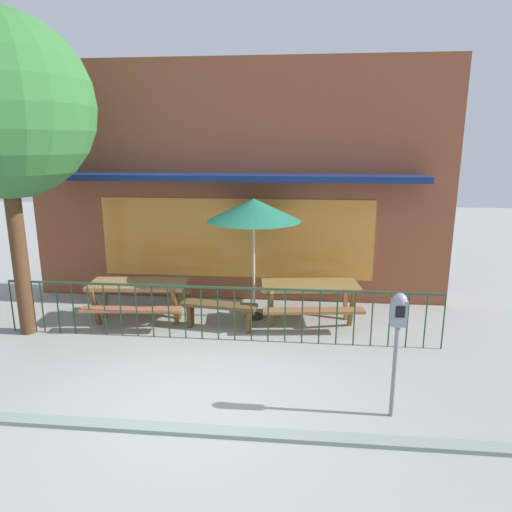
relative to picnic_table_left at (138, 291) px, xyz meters
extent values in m
plane|color=#959993|center=(1.65, -2.77, -0.61)|extent=(40.00, 40.00, 0.00)
cube|color=#552717|center=(1.65, 1.75, -0.61)|extent=(8.94, 0.54, 0.01)
cube|color=brown|center=(1.65, 1.75, 1.88)|extent=(8.94, 0.50, 4.99)
cube|color=orange|center=(1.65, 1.49, 0.74)|extent=(5.81, 0.02, 1.70)
cube|color=navy|center=(1.65, 1.14, 2.05)|extent=(7.60, 0.71, 0.12)
cube|color=#2C4932|center=(1.65, -0.70, 0.34)|extent=(7.51, 0.04, 0.04)
cylinder|color=#253E20|center=(-2.10, -0.70, -0.14)|extent=(0.02, 0.02, 0.95)
cylinder|color=#24432E|center=(-1.81, -0.70, -0.14)|extent=(0.02, 0.02, 0.95)
cylinder|color=#284827|center=(-1.53, -0.70, -0.14)|extent=(0.02, 0.02, 0.95)
cylinder|color=#1B4326|center=(-1.24, -0.70, -0.14)|extent=(0.02, 0.02, 0.95)
cylinder|color=#264321|center=(-0.95, -0.70, -0.14)|extent=(0.02, 0.02, 0.95)
cylinder|color=#2A5132|center=(-0.66, -0.70, -0.14)|extent=(0.02, 0.02, 0.95)
cylinder|color=#224930|center=(-0.37, -0.70, -0.14)|extent=(0.02, 0.02, 0.95)
cylinder|color=#254D2E|center=(-0.08, -0.70, -0.14)|extent=(0.02, 0.02, 0.95)
cylinder|color=#2D432A|center=(0.21, -0.70, -0.14)|extent=(0.02, 0.02, 0.95)
cylinder|color=#1F411F|center=(0.50, -0.70, -0.14)|extent=(0.02, 0.02, 0.95)
cylinder|color=#1B4123|center=(0.78, -0.70, -0.14)|extent=(0.02, 0.02, 0.95)
cylinder|color=#1A472A|center=(1.07, -0.70, -0.14)|extent=(0.02, 0.02, 0.95)
cylinder|color=#2A4225|center=(1.36, -0.70, -0.14)|extent=(0.02, 0.02, 0.95)
cylinder|color=#204424|center=(1.65, -0.70, -0.14)|extent=(0.02, 0.02, 0.95)
cylinder|color=#2D4624|center=(1.94, -0.70, -0.14)|extent=(0.02, 0.02, 0.95)
cylinder|color=#24461F|center=(2.23, -0.70, -0.14)|extent=(0.02, 0.02, 0.95)
cylinder|color=#204321|center=(2.52, -0.70, -0.14)|extent=(0.02, 0.02, 0.95)
cylinder|color=#1D4F29|center=(2.81, -0.70, -0.14)|extent=(0.02, 0.02, 0.95)
cylinder|color=#253F29|center=(3.09, -0.70, -0.14)|extent=(0.02, 0.02, 0.95)
cylinder|color=#1C3E2A|center=(3.38, -0.70, -0.14)|extent=(0.02, 0.02, 0.95)
cylinder|color=#193F1E|center=(3.67, -0.70, -0.14)|extent=(0.02, 0.02, 0.95)
cylinder|color=#234525|center=(3.96, -0.70, -0.14)|extent=(0.02, 0.02, 0.95)
cylinder|color=#2A4A2E|center=(4.25, -0.70, -0.14)|extent=(0.02, 0.02, 0.95)
cylinder|color=#2B4F29|center=(4.54, -0.70, -0.14)|extent=(0.02, 0.02, 0.95)
cylinder|color=#1F432B|center=(4.83, -0.70, -0.14)|extent=(0.02, 0.02, 0.95)
cylinder|color=#21482F|center=(5.12, -0.70, -0.14)|extent=(0.02, 0.02, 0.95)
cylinder|color=#1D4425|center=(5.41, -0.70, -0.14)|extent=(0.02, 0.02, 0.95)
cube|color=olive|center=(0.00, 0.00, 0.13)|extent=(1.86, 0.91, 0.07)
cube|color=#95583F|center=(0.05, -0.55, -0.17)|extent=(1.82, 0.41, 0.05)
cube|color=brown|center=(-0.05, 0.55, -0.17)|extent=(1.82, 0.41, 0.05)
cube|color=brown|center=(-0.71, -0.34, -0.24)|extent=(0.10, 0.35, 0.78)
cube|color=brown|center=(-0.76, 0.22, -0.24)|extent=(0.10, 0.35, 0.78)
cube|color=brown|center=(0.76, -0.22, -0.24)|extent=(0.10, 0.35, 0.78)
cube|color=brown|center=(0.71, 0.34, -0.24)|extent=(0.10, 0.35, 0.78)
cube|color=olive|center=(3.23, 0.26, 0.13)|extent=(1.88, 0.97, 0.07)
cube|color=brown|center=(3.30, -0.29, -0.17)|extent=(1.82, 0.47, 0.05)
cube|color=#915A32|center=(3.17, 0.80, -0.17)|extent=(1.82, 0.47, 0.05)
cube|color=brown|center=(2.53, -0.11, -0.24)|extent=(0.11, 0.36, 0.78)
cube|color=brown|center=(2.47, 0.45, -0.24)|extent=(0.11, 0.36, 0.78)
cube|color=brown|center=(4.00, 0.07, -0.24)|extent=(0.11, 0.36, 0.78)
cube|color=brown|center=(3.93, 0.62, -0.24)|extent=(0.11, 0.36, 0.78)
cylinder|color=black|center=(2.16, 0.42, -0.59)|extent=(0.36, 0.36, 0.05)
cylinder|color=beige|center=(2.16, 0.42, 0.53)|extent=(0.04, 0.04, 2.29)
cone|color=#227056|center=(2.16, 0.42, 1.52)|extent=(1.77, 1.77, 0.42)
cube|color=brown|center=(1.58, -0.18, -0.16)|extent=(1.43, 0.50, 0.06)
cube|color=#57331B|center=(1.02, -0.11, -0.39)|extent=(0.08, 0.29, 0.45)
cube|color=brown|center=(2.13, -0.25, -0.39)|extent=(0.08, 0.29, 0.45)
cylinder|color=gray|center=(4.22, -2.76, -0.01)|extent=(0.06, 0.06, 1.21)
cube|color=#8496A1|center=(4.22, -2.76, 0.76)|extent=(0.18, 0.14, 0.32)
sphere|color=gray|center=(4.22, -2.76, 0.92)|extent=(0.17, 0.17, 0.17)
cube|color=black|center=(4.22, -2.83, 0.80)|extent=(0.11, 0.01, 0.14)
cylinder|color=#4F311C|center=(-1.82, -0.72, 0.93)|extent=(0.27, 0.27, 3.09)
sphere|color=#347334|center=(-1.82, -0.72, 3.29)|extent=(2.98, 2.98, 2.98)
cube|color=gray|center=(1.65, -3.35, -0.61)|extent=(12.51, 0.20, 0.11)
camera|label=1|loc=(3.05, -8.08, 2.73)|focal=32.51mm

